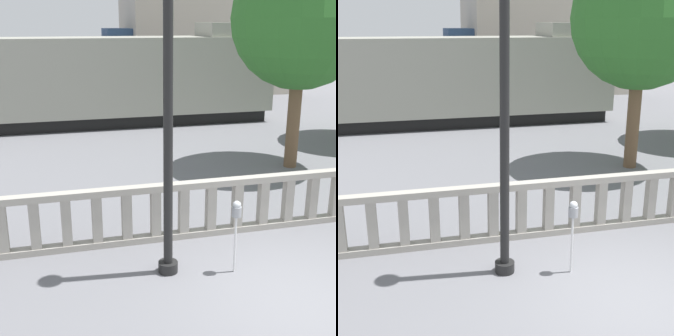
# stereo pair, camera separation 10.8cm
# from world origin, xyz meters

# --- Properties ---
(ground_plane) EXTENTS (160.00, 160.00, 0.00)m
(ground_plane) POSITION_xyz_m (0.00, 0.00, 0.00)
(ground_plane) COLOR slate
(balustrade) EXTENTS (16.69, 0.24, 1.26)m
(balustrade) POSITION_xyz_m (0.00, 2.79, 0.63)
(balustrade) COLOR #9E998E
(balustrade) RESTS_ON ground
(lamppost) EXTENTS (0.43, 0.43, 5.83)m
(lamppost) POSITION_xyz_m (-1.91, 1.46, 3.42)
(lamppost) COLOR black
(lamppost) RESTS_ON ground
(parking_meter) EXTENTS (0.18, 0.18, 1.42)m
(parking_meter) POSITION_xyz_m (-0.72, 1.16, 1.15)
(parking_meter) COLOR silver
(parking_meter) RESTS_ON ground
(train_near) EXTENTS (23.05, 2.73, 4.44)m
(train_near) POSITION_xyz_m (-5.19, 14.82, 2.01)
(train_near) COLOR black
(train_near) RESTS_ON ground
(building_block) EXTENTS (10.34, 6.25, 10.92)m
(building_block) POSITION_xyz_m (6.45, 24.34, 5.46)
(building_block) COLOR #ADA393
(building_block) RESTS_ON ground
(tree_left) EXTENTS (4.21, 4.21, 6.69)m
(tree_left) POSITION_xyz_m (3.58, 6.95, 4.56)
(tree_left) COLOR brown
(tree_left) RESTS_ON ground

